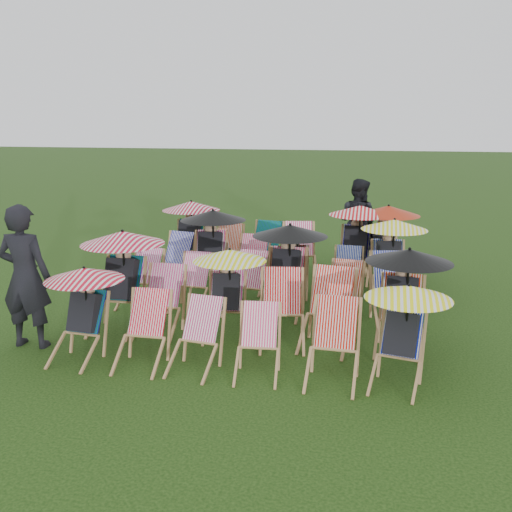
% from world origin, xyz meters
% --- Properties ---
extents(ground, '(100.00, 100.00, 0.00)m').
position_xyz_m(ground, '(0.00, 0.00, 0.00)').
color(ground, black).
rests_on(ground, ground).
extents(deckchair_0, '(1.01, 1.05, 1.19)m').
position_xyz_m(deckchair_0, '(-1.93, -2.21, 0.63)').
color(deckchair_0, '#AA7E4F').
rests_on(deckchair_0, ground).
extents(deckchair_1, '(0.61, 0.84, 0.89)m').
position_xyz_m(deckchair_1, '(-1.09, -2.23, 0.45)').
color(deckchair_1, '#AA7E4F').
rests_on(deckchair_1, ground).
extents(deckchair_2, '(0.65, 0.84, 0.85)m').
position_xyz_m(deckchair_2, '(-0.40, -2.22, 0.42)').
color(deckchair_2, '#AA7E4F').
rests_on(deckchair_2, ground).
extents(deckchair_3, '(0.61, 0.80, 0.82)m').
position_xyz_m(deckchair_3, '(0.38, -2.22, 0.41)').
color(deckchair_3, '#AA7E4F').
rests_on(deckchair_3, ground).
extents(deckchair_4, '(0.65, 0.88, 0.93)m').
position_xyz_m(deckchair_4, '(1.28, -2.20, 0.47)').
color(deckchair_4, '#AA7E4F').
rests_on(deckchair_4, ground).
extents(deckchair_5, '(1.00, 1.07, 1.19)m').
position_xyz_m(deckchair_5, '(2.05, -2.13, 0.63)').
color(deckchair_5, '#AA7E4F').
rests_on(deckchair_5, ground).
extents(deckchair_6, '(1.22, 1.27, 1.44)m').
position_xyz_m(deckchair_6, '(-1.94, -1.06, 0.76)').
color(deckchair_6, '#AA7E4F').
rests_on(deckchair_6, ground).
extents(deckchair_7, '(0.63, 0.88, 0.94)m').
position_xyz_m(deckchair_7, '(-1.29, -1.15, 0.47)').
color(deckchair_7, '#AA7E4F').
rests_on(deckchair_7, ground).
extents(deckchair_8, '(1.05, 1.12, 1.24)m').
position_xyz_m(deckchair_8, '(-0.33, -1.02, 0.65)').
color(deckchair_8, '#AA7E4F').
rests_on(deckchair_8, ground).
extents(deckchair_9, '(0.79, 1.00, 0.98)m').
position_xyz_m(deckchair_9, '(0.50, -1.17, 0.49)').
color(deckchair_9, '#AA7E4F').
rests_on(deckchair_9, ground).
extents(deckchair_10, '(0.79, 1.02, 1.02)m').
position_xyz_m(deckchair_10, '(1.12, -1.12, 0.51)').
color(deckchair_10, '#AA7E4F').
rests_on(deckchair_10, ground).
extents(deckchair_11, '(1.15, 1.21, 1.36)m').
position_xyz_m(deckchair_11, '(2.10, -1.01, 0.72)').
color(deckchair_11, '#AA7E4F').
rests_on(deckchair_11, ground).
extents(deckchair_12, '(0.66, 0.87, 0.90)m').
position_xyz_m(deckchair_12, '(-2.07, -0.01, 0.45)').
color(deckchair_12, '#AA7E4F').
rests_on(deckchair_12, ground).
extents(deckchair_13, '(0.62, 0.83, 0.87)m').
position_xyz_m(deckchair_13, '(-1.21, 0.03, 0.43)').
color(deckchair_13, '#AA7E4F').
rests_on(deckchair_13, ground).
extents(deckchair_14, '(0.69, 0.91, 0.93)m').
position_xyz_m(deckchair_14, '(-0.28, 0.05, 0.46)').
color(deckchair_14, '#AA7E4F').
rests_on(deckchair_14, ground).
extents(deckchair_15, '(1.19, 1.25, 1.41)m').
position_xyz_m(deckchair_15, '(0.33, 0.13, 0.75)').
color(deckchair_15, '#AA7E4F').
rests_on(deckchair_15, ground).
extents(deckchair_16, '(0.70, 0.88, 0.87)m').
position_xyz_m(deckchair_16, '(1.24, -0.00, 0.43)').
color(deckchair_16, '#AA7E4F').
rests_on(deckchair_16, ground).
extents(deckchair_17, '(0.84, 1.05, 1.02)m').
position_xyz_m(deckchair_17, '(2.02, 0.02, 0.51)').
color(deckchair_17, '#AA7E4F').
rests_on(deckchair_17, ground).
extents(deckchair_18, '(0.77, 0.96, 0.94)m').
position_xyz_m(deckchair_18, '(-1.97, 1.26, 0.47)').
color(deckchair_18, '#AA7E4F').
rests_on(deckchair_18, ground).
extents(deckchair_19, '(1.20, 1.29, 1.42)m').
position_xyz_m(deckchair_19, '(-1.23, 1.25, 0.75)').
color(deckchair_19, '#AA7E4F').
rests_on(deckchair_19, ground).
extents(deckchair_20, '(0.67, 0.91, 0.95)m').
position_xyz_m(deckchair_20, '(-0.50, 1.27, 0.47)').
color(deckchair_20, '#AA7E4F').
rests_on(deckchair_20, ground).
extents(deckchair_21, '(0.98, 1.05, 1.17)m').
position_xyz_m(deckchair_21, '(0.34, 1.17, 0.62)').
color(deckchair_21, '#AA7E4F').
rests_on(deckchair_21, ground).
extents(deckchair_22, '(0.56, 0.78, 0.83)m').
position_xyz_m(deckchair_22, '(1.25, 1.20, 0.42)').
color(deckchair_22, '#AA7E4F').
rests_on(deckchair_22, ground).
extents(deckchair_23, '(1.14, 1.22, 1.35)m').
position_xyz_m(deckchair_23, '(1.98, 1.34, 0.71)').
color(deckchair_23, '#AA7E4F').
rests_on(deckchair_23, ground).
extents(deckchair_24, '(1.18, 1.24, 1.40)m').
position_xyz_m(deckchair_24, '(-2.04, 2.41, 0.74)').
color(deckchair_24, '#AA7E4F').
rests_on(deckchair_24, ground).
extents(deckchair_25, '(0.66, 0.89, 0.93)m').
position_xyz_m(deckchair_25, '(-1.21, 2.38, 0.46)').
color(deckchair_25, '#AA7E4F').
rests_on(deckchair_25, ground).
extents(deckchair_26, '(0.79, 1.01, 1.01)m').
position_xyz_m(deckchair_26, '(-0.49, 2.40, 0.50)').
color(deckchair_26, '#AA7E4F').
rests_on(deckchair_26, ground).
extents(deckchair_27, '(0.86, 1.06, 1.03)m').
position_xyz_m(deckchair_27, '(0.27, 2.29, 0.52)').
color(deckchair_27, '#AA7E4F').
rests_on(deckchair_27, ground).
extents(deckchair_28, '(1.20, 1.26, 1.42)m').
position_xyz_m(deckchair_28, '(1.35, 2.38, 0.75)').
color(deckchair_28, '#AA7E4F').
rests_on(deckchair_28, ground).
extents(deckchair_29, '(1.20, 1.31, 1.42)m').
position_xyz_m(deckchair_29, '(1.90, 2.46, 0.75)').
color(deckchair_29, '#AA7E4F').
rests_on(deckchair_29, ground).
extents(person_left, '(0.73, 0.49, 1.96)m').
position_xyz_m(person_left, '(-2.84, -1.97, 0.98)').
color(person_left, black).
rests_on(person_left, ground).
extents(person_rear, '(1.10, 1.02, 1.82)m').
position_xyz_m(person_rear, '(1.32, 3.60, 0.91)').
color(person_rear, black).
rests_on(person_rear, ground).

